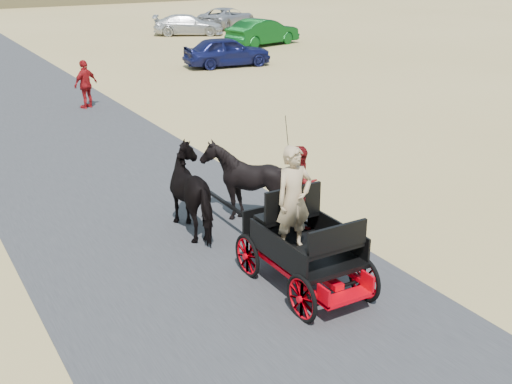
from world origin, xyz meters
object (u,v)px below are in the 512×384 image
pedestrian (86,84)px  car_d (227,18)px  car_a (227,51)px  car_c (188,25)px  carriage (304,267)px  horse_left (197,192)px  horse_right (245,182)px  car_b (263,32)px

pedestrian → car_d: pedestrian is taller
car_a → car_c: size_ratio=0.93×
carriage → car_d: bearing=64.0°
horse_left → horse_right: horse_right is taller
car_b → car_c: bearing=2.0°
car_b → car_c: car_b is taller
horse_left → carriage: bearing=100.4°
car_a → horse_right: bearing=160.2°
horse_right → car_b: 25.77m
horse_right → car_a: 18.73m
carriage → car_a: (9.03, 19.70, 0.35)m
car_d → car_a: bearing=120.4°
pedestrian → car_b: bearing=-169.0°
horse_left → car_b: size_ratio=0.43×
horse_right → car_a: size_ratio=0.41×
horse_right → car_a: bearing=-116.9°
car_c → car_d: bearing=-33.5°
car_a → car_d: bearing=-20.8°
carriage → car_d: size_ratio=0.48×
car_a → carriage: bearing=162.5°
car_b → horse_right: bearing=134.3°
pedestrian → car_c: 20.34m
horse_right → carriage: bearing=79.6°
car_b → pedestrian: bearing=113.2°
carriage → pedestrian: (0.64, 14.67, 0.50)m
horse_left → pedestrian: pedestrian is taller
horse_right → horse_left: bearing=0.0°
horse_left → pedestrian: (1.19, 11.67, 0.02)m
car_d → horse_right: bearing=121.0°
carriage → horse_right: (0.55, 3.00, 0.49)m
carriage → car_d: car_d is taller
car_a → car_d: 15.85m
horse_left → car_d: bearing=-119.0°
horse_left → pedestrian: 11.73m
horse_left → car_b: (14.72, 21.87, -0.08)m
pedestrian → car_d: (15.82, 19.02, -0.16)m
horse_left → horse_right: size_ratio=1.18×
car_c → pedestrian: bearing=171.3°
pedestrian → car_b: size_ratio=0.37×
car_d → pedestrian: bearing=108.6°
car_b → car_d: car_b is taller
horse_left → pedestrian: size_ratio=1.16×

